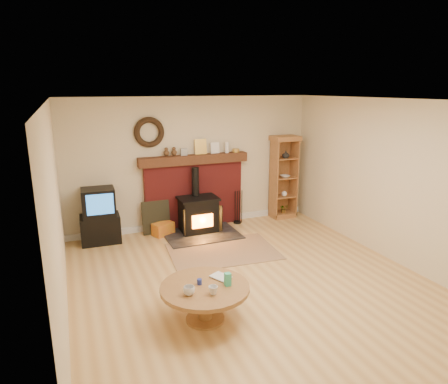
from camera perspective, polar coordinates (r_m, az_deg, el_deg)
name	(u,v)px	position (r m, az deg, el deg)	size (l,w,h in m)	color
ground	(251,283)	(5.98, 3.91, -12.80)	(5.50, 5.50, 0.00)	tan
room_shell	(249,166)	(5.49, 3.62, 3.72)	(5.02, 5.52, 2.61)	beige
chimney_breast	(194,188)	(8.03, -4.27, 0.56)	(2.20, 0.22, 1.78)	maroon
wood_stove	(199,216)	(7.78, -3.62, -3.42)	(1.40, 1.00, 1.27)	black
area_rug	(223,251)	(7.00, -0.16, -8.46)	(1.82, 1.25, 0.01)	brown
tv_unit	(100,217)	(7.59, -17.34, -3.40)	(0.71, 0.52, 1.02)	black
curio_cabinet	(283,177)	(8.70, 8.45, 2.15)	(0.57, 0.41, 1.78)	brown
firelog_box	(163,229)	(7.80, -8.68, -5.23)	(0.39, 0.24, 0.24)	yellow
leaning_painting	(156,217)	(7.86, -9.68, -3.58)	(0.54, 0.03, 0.64)	black
fire_tools	(238,216)	(8.36, 1.98, -3.44)	(0.19, 0.16, 0.70)	black
coffee_table	(205,293)	(4.95, -2.73, -14.16)	(1.08, 1.08, 0.62)	brown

